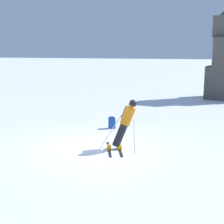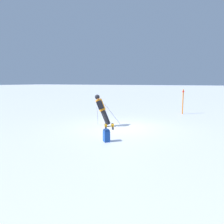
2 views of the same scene
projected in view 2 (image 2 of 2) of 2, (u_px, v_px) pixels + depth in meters
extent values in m
plane|color=white|center=(120.00, 127.00, 11.43)|extent=(300.00, 300.00, 0.00)
cube|color=black|center=(113.00, 126.00, 11.70)|extent=(0.86, 1.56, 0.01)
cube|color=black|center=(106.00, 126.00, 11.69)|extent=(0.86, 1.56, 0.01)
cube|color=orange|center=(113.00, 125.00, 11.69)|extent=(0.25, 0.31, 0.12)
cube|color=orange|center=(106.00, 125.00, 11.68)|extent=(0.25, 0.31, 0.12)
cylinder|color=black|center=(106.00, 117.00, 11.62)|extent=(0.59, 0.48, 0.84)
cylinder|color=orange|center=(101.00, 105.00, 11.53)|extent=(0.64, 0.55, 0.71)
sphere|color=tan|center=(97.00, 98.00, 11.47)|extent=(0.36, 0.33, 0.29)
sphere|color=black|center=(97.00, 97.00, 11.47)|extent=(0.42, 0.38, 0.34)
cube|color=black|center=(100.00, 105.00, 11.27)|extent=(0.46, 0.35, 0.51)
cylinder|color=#B7B7BC|center=(113.00, 114.00, 11.91)|extent=(0.58, 0.87, 1.22)
cylinder|color=#B7B7BC|center=(97.00, 116.00, 11.91)|extent=(0.24, 0.48, 1.06)
cube|color=#194293|center=(106.00, 136.00, 8.69)|extent=(0.37, 0.37, 0.44)
cube|color=navy|center=(106.00, 130.00, 8.65)|extent=(0.33, 0.33, 0.06)
cylinder|color=orange|center=(183.00, 102.00, 16.06)|extent=(0.08, 0.08, 1.82)
cylinder|color=red|center=(183.00, 91.00, 15.96)|extent=(0.13, 0.13, 0.10)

